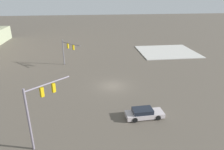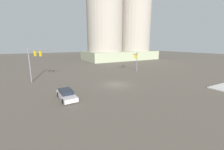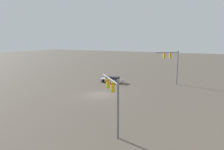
{
  "view_description": "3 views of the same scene",
  "coord_description": "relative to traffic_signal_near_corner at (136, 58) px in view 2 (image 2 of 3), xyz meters",
  "views": [
    {
      "loc": [
        -29.98,
        3.72,
        14.16
      ],
      "look_at": [
        -2.17,
        0.34,
        2.81
      ],
      "focal_mm": 33.02,
      "sensor_mm": 36.0,
      "label": 1
    },
    {
      "loc": [
        -13.05,
        -21.68,
        7.22
      ],
      "look_at": [
        -0.95,
        -0.22,
        1.92
      ],
      "focal_mm": 23.09,
      "sensor_mm": 36.0,
      "label": 2
    },
    {
      "loc": [
        27.18,
        15.96,
        8.57
      ],
      "look_at": [
        -2.54,
        0.87,
        2.83
      ],
      "focal_mm": 33.26,
      "sensor_mm": 36.0,
      "label": 3
    }
  ],
  "objects": [
    {
      "name": "traffic_signal_opposite_side",
      "position": [
        -23.27,
        0.78,
        0.83
      ],
      "size": [
        3.29,
        3.75,
        6.47
      ],
      "rotation": [
        0.0,
        0.0,
        -0.85
      ],
      "color": "slate",
      "rests_on": "ground"
    },
    {
      "name": "traffic_signal_near_corner",
      "position": [
        0.0,
        0.0,
        0.0
      ],
      "size": [
        4.16,
        3.81,
        5.25
      ],
      "rotation": [
        0.0,
        0.0,
        -2.4
      ],
      "color": "slate",
      "rests_on": "ground"
    },
    {
      "name": "sedan_car_approaching",
      "position": [
        -20.05,
        -10.36,
        -3.12
      ],
      "size": [
        1.98,
        4.66,
        1.21
      ],
      "rotation": [
        0.0,
        0.0,
        -1.52
      ],
      "color": "#B9AEB1",
      "rests_on": "ground"
    },
    {
      "name": "ground_plane",
      "position": [
        -10.68,
        -7.7,
        -3.69
      ],
      "size": [
        222.83,
        222.83,
        0.0
      ],
      "primitive_type": "plane",
      "color": "#534B42"
    }
  ]
}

